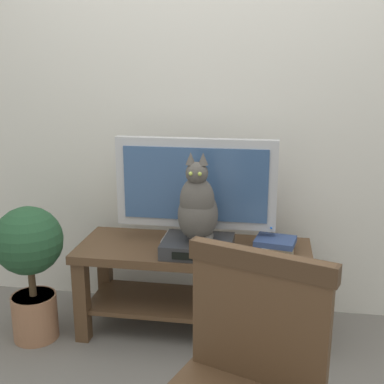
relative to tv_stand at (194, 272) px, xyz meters
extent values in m
cube|color=silver|center=(0.02, 0.39, 1.06)|extent=(7.00, 0.12, 2.80)
cube|color=#513823|center=(0.00, 0.00, 0.12)|extent=(1.20, 0.46, 0.04)
cube|color=#513823|center=(-0.55, -0.18, -0.12)|extent=(0.07, 0.07, 0.44)
cube|color=#513823|center=(0.55, -0.18, -0.12)|extent=(0.07, 0.07, 0.44)
cube|color=#513823|center=(-0.55, 0.18, -0.12)|extent=(0.07, 0.07, 0.44)
cube|color=#513823|center=(0.55, 0.18, -0.12)|extent=(0.07, 0.07, 0.44)
cube|color=#513823|center=(0.00, 0.00, -0.18)|extent=(1.10, 0.38, 0.02)
cube|color=#B7B7BC|center=(0.00, 0.07, 0.15)|extent=(0.33, 0.20, 0.03)
cube|color=#B7B7BC|center=(0.00, 0.07, 0.20)|extent=(0.06, 0.04, 0.06)
cube|color=#B7B7BC|center=(0.00, 0.07, 0.46)|extent=(0.83, 0.05, 0.46)
cube|color=#385684|center=(0.00, 0.04, 0.46)|extent=(0.74, 0.01, 0.38)
sphere|color=#2672F2|center=(0.39, 0.03, 0.25)|extent=(0.01, 0.01, 0.01)
cube|color=#2D2D30|center=(0.03, -0.08, 0.18)|extent=(0.35, 0.28, 0.07)
cube|color=black|center=(0.03, -0.22, 0.18)|extent=(0.21, 0.01, 0.04)
ellipsoid|color=#514C47|center=(0.03, -0.08, 0.34)|extent=(0.20, 0.23, 0.26)
ellipsoid|color=#514C47|center=(0.03, -0.11, 0.42)|extent=(0.17, 0.15, 0.23)
sphere|color=#514C47|center=(0.03, -0.12, 0.56)|extent=(0.11, 0.11, 0.11)
cone|color=#514C47|center=(0.00, -0.12, 0.63)|extent=(0.05, 0.05, 0.06)
cone|color=#514C47|center=(0.06, -0.12, 0.63)|extent=(0.05, 0.05, 0.06)
sphere|color=#B2C64C|center=(0.01, -0.17, 0.57)|extent=(0.02, 0.02, 0.02)
sphere|color=#B2C64C|center=(0.06, -0.17, 0.57)|extent=(0.02, 0.02, 0.02)
cylinder|color=#514C47|center=(0.09, -0.16, 0.23)|extent=(0.05, 0.18, 0.04)
cube|color=#513823|center=(0.36, -1.02, 0.33)|extent=(0.42, 0.18, 0.42)
cube|color=#412C1C|center=(0.36, -1.02, 0.51)|extent=(0.44, 0.20, 0.06)
cube|color=beige|center=(0.42, 0.03, 0.16)|extent=(0.18, 0.17, 0.03)
cube|color=#33477A|center=(0.41, 0.03, 0.19)|extent=(0.22, 0.20, 0.03)
cylinder|color=#9E6B4C|center=(-0.81, -0.20, -0.22)|extent=(0.23, 0.23, 0.24)
cylinder|color=#332319|center=(-0.81, -0.20, -0.11)|extent=(0.21, 0.21, 0.02)
cylinder|color=#4C3823|center=(-0.81, -0.20, -0.02)|extent=(0.04, 0.04, 0.16)
sphere|color=#234C2D|center=(-0.81, -0.20, 0.20)|extent=(0.35, 0.35, 0.35)
camera|label=1|loc=(0.38, -2.38, 1.08)|focal=46.63mm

